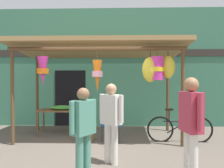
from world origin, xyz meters
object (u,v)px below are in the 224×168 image
(parked_bicycle, at_px, (180,129))
(wicker_basket_by_table, at_px, (85,137))
(vendor_in_orange, at_px, (191,121))
(customer_foreground, at_px, (83,126))
(passerby_at_right, at_px, (111,117))
(folding_chair, at_px, (109,123))
(flower_heap_on_table, at_px, (63,107))
(display_table, at_px, (60,112))

(parked_bicycle, bearing_deg, wicker_basket_by_table, 179.44)
(vendor_in_orange, height_order, customer_foreground, vendor_in_orange)
(parked_bicycle, xyz_separation_m, passerby_at_right, (-1.78, -1.61, 0.58))
(vendor_in_orange, relative_size, passerby_at_right, 1.07)
(wicker_basket_by_table, height_order, customer_foreground, customer_foreground)
(wicker_basket_by_table, relative_size, passerby_at_right, 0.32)
(wicker_basket_by_table, relative_size, parked_bicycle, 0.29)
(folding_chair, xyz_separation_m, wicker_basket_by_table, (-0.68, 0.07, -0.41))
(folding_chair, bearing_deg, passerby_at_right, -86.26)
(flower_heap_on_table, distance_m, vendor_in_orange, 4.32)
(wicker_basket_by_table, relative_size, vendor_in_orange, 0.30)
(passerby_at_right, bearing_deg, parked_bicycle, 42.20)
(display_table, xyz_separation_m, customer_foreground, (1.22, -3.09, 0.23))
(flower_heap_on_table, bearing_deg, vendor_in_orange, -48.81)
(display_table, bearing_deg, wicker_basket_by_table, -39.44)
(vendor_in_orange, distance_m, passerby_at_right, 1.56)
(flower_heap_on_table, relative_size, vendor_in_orange, 0.45)
(parked_bicycle, xyz_separation_m, vendor_in_orange, (-0.49, -2.48, 0.66))
(wicker_basket_by_table, xyz_separation_m, parked_bicycle, (2.56, -0.02, 0.25))
(display_table, xyz_separation_m, passerby_at_right, (1.65, -2.35, 0.26))
(flower_heap_on_table, distance_m, passerby_at_right, 2.85)
(customer_foreground, distance_m, passerby_at_right, 0.86)
(flower_heap_on_table, bearing_deg, display_table, -163.86)
(customer_foreground, bearing_deg, parked_bicycle, 46.71)
(display_table, relative_size, passerby_at_right, 0.80)
(folding_chair, bearing_deg, flower_heap_on_table, 150.73)
(parked_bicycle, bearing_deg, display_table, 167.80)
(folding_chair, bearing_deg, parked_bicycle, 1.26)
(vendor_in_orange, bearing_deg, passerby_at_right, 146.16)
(wicker_basket_by_table, relative_size, customer_foreground, 0.33)
(display_table, xyz_separation_m, parked_bicycle, (3.43, -0.74, -0.32))
(wicker_basket_by_table, bearing_deg, parked_bicycle, -0.56)
(flower_heap_on_table, xyz_separation_m, vendor_in_orange, (2.84, -3.25, 0.19))
(customer_foreground, xyz_separation_m, passerby_at_right, (0.44, 0.74, 0.04))
(parked_bicycle, distance_m, customer_foreground, 3.27)
(wicker_basket_by_table, height_order, passerby_at_right, passerby_at_right)
(display_table, distance_m, vendor_in_orange, 4.37)
(flower_heap_on_table, height_order, wicker_basket_by_table, flower_heap_on_table)
(flower_heap_on_table, relative_size, passerby_at_right, 0.48)
(display_table, relative_size, wicker_basket_by_table, 2.52)
(display_table, xyz_separation_m, vendor_in_orange, (2.94, -3.22, 0.34))
(flower_heap_on_table, distance_m, parked_bicycle, 3.45)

